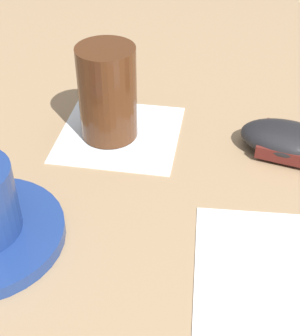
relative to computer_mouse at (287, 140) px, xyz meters
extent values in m
plane|color=#9E7F5B|center=(-0.14, 0.10, -0.02)|extent=(3.00, 3.00, 0.00)
ellipsoid|color=black|center=(0.00, 0.00, 0.00)|extent=(0.07, 0.11, 0.03)
cube|color=#591E19|center=(0.03, 0.00, 0.00)|extent=(0.01, 0.06, 0.01)
cube|color=#591E19|center=(-0.03, 0.00, 0.00)|extent=(0.01, 0.06, 0.01)
cube|color=white|center=(-0.05, 0.18, -0.01)|extent=(0.17, 0.17, 0.00)
cylinder|color=#4C2814|center=(-0.06, 0.19, 0.04)|extent=(0.07, 0.07, 0.11)
cube|color=white|center=(-0.18, -0.05, -0.01)|extent=(0.19, 0.19, 0.00)
camera|label=1|loc=(-0.49, -0.07, 0.33)|focal=55.00mm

